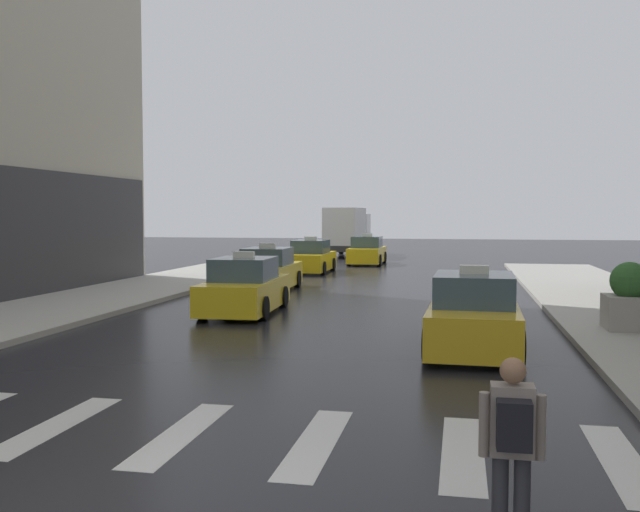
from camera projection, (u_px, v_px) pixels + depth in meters
name	position (u px, v px, depth m)	size (l,w,h in m)	color
crosswalk_markings	(181.00, 433.00, 9.14)	(11.30, 2.80, 0.01)	silver
taxi_lead	(474.00, 316.00, 14.73)	(2.01, 4.58, 1.80)	gold
taxi_second	(245.00, 288.00, 20.33)	(2.10, 4.62, 1.80)	yellow
taxi_third	(268.00, 271.00, 26.48)	(2.05, 4.60, 1.80)	yellow
taxi_fourth	(311.00, 258.00, 34.76)	(1.96, 4.56, 1.80)	yellow
taxi_fifth	(367.00, 252.00, 40.66)	(1.94, 4.54, 1.80)	yellow
box_truck	(347.00, 230.00, 48.96)	(2.37, 7.57, 3.35)	#2D2D2D
pedestrian_with_backpack	(512.00, 439.00, 5.87)	(0.55, 0.43, 1.65)	#333338
planter_mid_block	(629.00, 299.00, 16.51)	(1.10, 1.10, 1.60)	#A8A399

